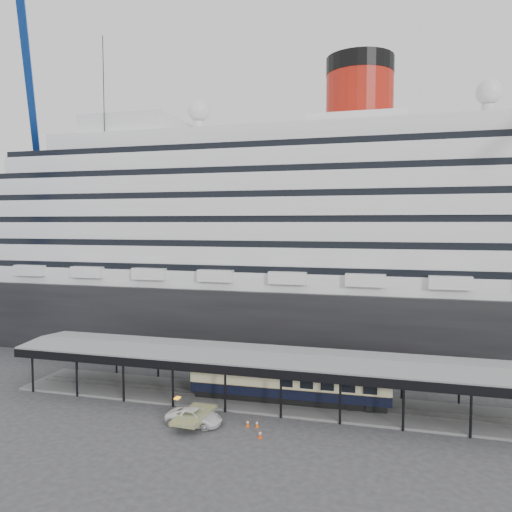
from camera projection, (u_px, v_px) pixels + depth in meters
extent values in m
plane|color=#323235|center=(250.00, 418.00, 49.00)|extent=(200.00, 200.00, 0.00)
cube|color=black|center=(306.00, 312.00, 79.47)|extent=(130.00, 30.00, 10.00)
cylinder|color=#A7190D|center=(359.00, 102.00, 75.23)|extent=(10.00, 10.00, 9.00)
cylinder|color=black|center=(360.00, 67.00, 74.88)|extent=(10.10, 10.10, 2.50)
sphere|color=silver|center=(199.00, 111.00, 82.08)|extent=(3.60, 3.60, 3.60)
sphere|color=silver|center=(489.00, 92.00, 70.44)|extent=(3.60, 3.60, 3.60)
cube|color=slate|center=(263.00, 400.00, 53.81)|extent=(56.00, 8.00, 0.24)
cube|color=slate|center=(261.00, 401.00, 53.10)|extent=(54.00, 0.08, 0.10)
cube|color=slate|center=(265.00, 396.00, 54.49)|extent=(54.00, 0.08, 0.10)
cube|color=black|center=(252.00, 372.00, 49.19)|extent=(56.00, 0.18, 0.90)
cube|color=black|center=(273.00, 350.00, 57.85)|extent=(56.00, 0.18, 0.90)
cube|color=slate|center=(263.00, 354.00, 53.48)|extent=(56.00, 9.00, 0.24)
cube|color=#1746B0|center=(29.00, 84.00, 71.66)|extent=(12.92, 17.86, 16.80)
cylinder|color=black|center=(106.00, 194.00, 76.12)|extent=(0.12, 0.12, 47.21)
imported|color=white|center=(194.00, 417.00, 47.41)|extent=(5.46, 2.69, 1.49)
cube|color=black|center=(289.00, 398.00, 53.02)|extent=(20.31, 2.82, 0.68)
cube|color=black|center=(289.00, 390.00, 52.97)|extent=(21.28, 3.23, 1.06)
cube|color=beige|center=(289.00, 379.00, 52.89)|extent=(21.28, 3.27, 1.25)
cube|color=black|center=(289.00, 372.00, 52.84)|extent=(21.28, 3.23, 0.39)
cube|color=#F85A0D|center=(257.00, 427.00, 46.85)|extent=(0.44, 0.44, 0.03)
cone|color=#F85A0D|center=(257.00, 424.00, 46.83)|extent=(0.37, 0.37, 0.65)
cylinder|color=white|center=(257.00, 423.00, 46.83)|extent=(0.21, 0.21, 0.13)
cube|color=#E8430C|center=(260.00, 438.00, 44.48)|extent=(0.50, 0.50, 0.03)
cone|color=#E8430C|center=(260.00, 434.00, 44.46)|extent=(0.42, 0.42, 0.73)
cylinder|color=white|center=(260.00, 433.00, 44.45)|extent=(0.23, 0.23, 0.14)
cube|color=#DF530C|center=(248.00, 426.00, 46.98)|extent=(0.37, 0.37, 0.03)
cone|color=#DF530C|center=(248.00, 423.00, 46.95)|extent=(0.31, 0.31, 0.69)
cylinder|color=white|center=(248.00, 422.00, 46.95)|extent=(0.22, 0.22, 0.13)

